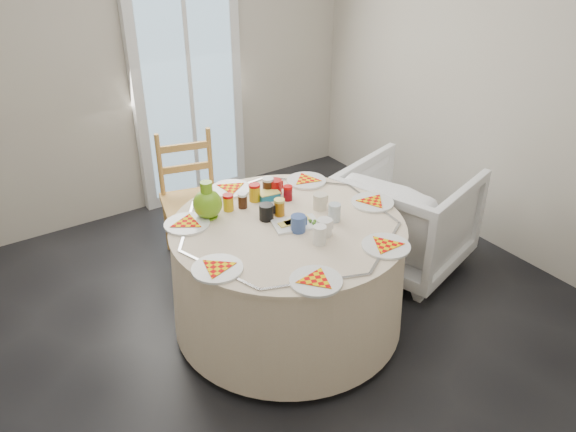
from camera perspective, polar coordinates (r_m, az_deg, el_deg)
floor at (r=3.77m, az=-1.52°, el=-10.58°), size 4.00×4.00×0.00m
wall_back at (r=4.85m, az=-15.06°, el=14.94°), size 4.00×0.02×2.60m
wall_right at (r=4.45m, az=21.05°, el=12.81°), size 0.02×4.00×2.60m
glass_door at (r=5.01m, az=-10.12°, el=12.93°), size 1.00×0.08×2.10m
table at (r=3.54m, az=0.00°, el=-6.02°), size 1.45×1.45×0.73m
wooden_chair at (r=4.22m, az=-9.64°, el=1.34°), size 0.53×0.51×0.98m
armchair at (r=4.22m, az=11.96°, el=-0.18°), size 0.99×1.03×0.86m
place_settings at (r=3.32m, az=0.00°, el=-0.45°), size 1.78×1.78×0.03m
jar_cluster at (r=3.52m, az=-3.14°, el=2.22°), size 0.44×0.23×0.13m
butter_tub at (r=3.61m, az=-1.99°, el=2.35°), size 0.15×0.12×0.05m
green_pitcher at (r=3.39m, az=-8.21°, el=1.80°), size 0.23×0.23×0.23m
cheese_platter at (r=3.32m, az=0.81°, el=-0.46°), size 0.31×0.24×0.03m
mugs_glasses at (r=3.36m, az=1.47°, el=0.68°), size 0.82×0.82×0.12m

